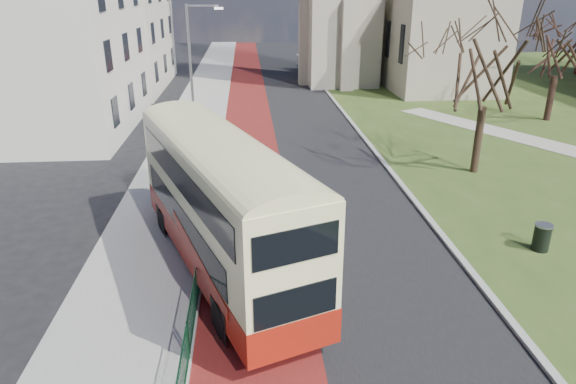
{
  "coord_description": "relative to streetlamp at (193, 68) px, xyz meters",
  "views": [
    {
      "loc": [
        -1.26,
        -12.99,
        8.98
      ],
      "look_at": [
        0.14,
        4.41,
        2.0
      ],
      "focal_mm": 32.0,
      "sensor_mm": 36.0,
      "label": 1
    }
  ],
  "objects": [
    {
      "name": "street_block_near",
      "position": [
        -9.65,
        4.0,
        1.92
      ],
      "size": [
        10.3,
        14.3,
        13.0
      ],
      "color": "beige",
      "rests_on": "ground"
    },
    {
      "name": "bus",
      "position": [
        2.13,
        -15.62,
        -1.96
      ],
      "size": [
        6.31,
        11.21,
        4.61
      ],
      "rotation": [
        0.0,
        0.0,
        0.36
      ],
      "color": "maroon",
      "rests_on": "ground"
    },
    {
      "name": "litter_bin",
      "position": [
        13.61,
        -15.13,
        -4.04
      ],
      "size": [
        0.8,
        0.8,
        1.02
      ],
      "rotation": [
        0.0,
        0.0,
        0.31
      ],
      "color": "black",
      "rests_on": "grass_green"
    },
    {
      "name": "streetlamp",
      "position": [
        0.0,
        0.0,
        0.0
      ],
      "size": [
        2.13,
        0.18,
        8.0
      ],
      "color": "gray",
      "rests_on": "pavement_west"
    },
    {
      "name": "ground",
      "position": [
        4.35,
        -18.0,
        -4.59
      ],
      "size": [
        160.0,
        160.0,
        0.0
      ],
      "primitive_type": "plane",
      "color": "black",
      "rests_on": "ground"
    },
    {
      "name": "kerb_west",
      "position": [
        1.35,
        2.0,
        -4.53
      ],
      "size": [
        0.25,
        120.0,
        0.13
      ],
      "primitive_type": "cube",
      "color": "#999993",
      "rests_on": "ground"
    },
    {
      "name": "winter_tree_far",
      "position": [
        24.69,
        3.81,
        1.05
      ],
      "size": [
        5.87,
        5.87,
        8.1
      ],
      "rotation": [
        0.0,
        0.0,
        -0.07
      ],
      "color": "black",
      "rests_on": "grass_green"
    },
    {
      "name": "street_block_far",
      "position": [
        -9.65,
        20.0,
        1.17
      ],
      "size": [
        10.3,
        16.3,
        11.5
      ],
      "color": "beige",
      "rests_on": "ground"
    },
    {
      "name": "winter_tree_near",
      "position": [
        14.78,
        -6.6,
        1.53
      ],
      "size": [
        7.57,
        7.57,
        8.77
      ],
      "rotation": [
        0.0,
        0.0,
        -0.33
      ],
      "color": "#312218",
      "rests_on": "grass_green"
    },
    {
      "name": "road_carriageway",
      "position": [
        5.85,
        2.0,
        -4.59
      ],
      "size": [
        9.0,
        120.0,
        0.01
      ],
      "primitive_type": "cube",
      "color": "black",
      "rests_on": "ground"
    },
    {
      "name": "pavement_west",
      "position": [
        -0.65,
        2.0,
        -4.53
      ],
      "size": [
        4.0,
        120.0,
        0.12
      ],
      "primitive_type": "cube",
      "color": "gray",
      "rests_on": "ground"
    },
    {
      "name": "bus_lane",
      "position": [
        3.15,
        2.0,
        -4.59
      ],
      "size": [
        3.4,
        120.0,
        0.01
      ],
      "primitive_type": "cube",
      "color": "#591414",
      "rests_on": "ground"
    },
    {
      "name": "kerb_east",
      "position": [
        10.45,
        4.0,
        -4.53
      ],
      "size": [
        0.25,
        80.0,
        0.13
      ],
      "primitive_type": "cube",
      "color": "#999993",
      "rests_on": "ground"
    },
    {
      "name": "pedestrian_railing",
      "position": [
        1.4,
        -14.0,
        -4.04
      ],
      "size": [
        0.07,
        24.0,
        1.12
      ],
      "color": "#0D3A21",
      "rests_on": "ground"
    }
  ]
}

